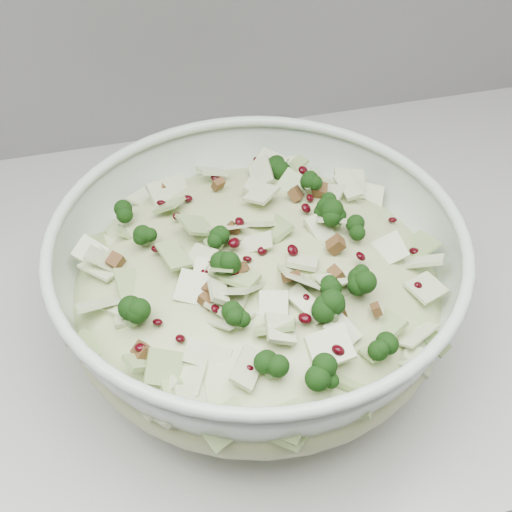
% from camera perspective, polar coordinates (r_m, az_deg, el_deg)
% --- Properties ---
extents(mixing_bowl, '(0.43, 0.43, 0.14)m').
position_cam_1_polar(mixing_bowl, '(0.63, 0.08, -2.72)').
color(mixing_bowl, silver).
rests_on(mixing_bowl, counter).
extents(salad, '(0.35, 0.35, 0.14)m').
position_cam_1_polar(salad, '(0.61, 0.08, -1.26)').
color(salad, beige).
rests_on(salad, mixing_bowl).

